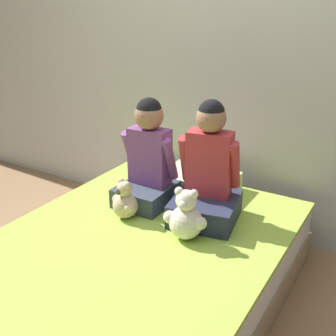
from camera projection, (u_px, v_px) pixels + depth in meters
ground_plane at (134, 302)px, 2.25m from camera, size 14.00×14.00×0.00m
wall_behind_bed at (227, 43)px, 2.64m from camera, size 8.00×0.06×2.50m
bed at (133, 274)px, 2.18m from camera, size 1.38×1.86×0.37m
child_on_left at (148, 160)px, 2.44m from camera, size 0.33×0.33×0.63m
child_on_right at (208, 176)px, 2.26m from camera, size 0.40×0.42×0.66m
teddy_bear_held_by_left_child at (125, 202)px, 2.32m from camera, size 0.18×0.14×0.22m
teddy_bear_held_by_right_child at (186, 217)px, 2.11m from camera, size 0.23×0.17×0.27m
pillow_at_headboard at (199, 181)px, 2.68m from camera, size 0.46×0.32×0.11m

